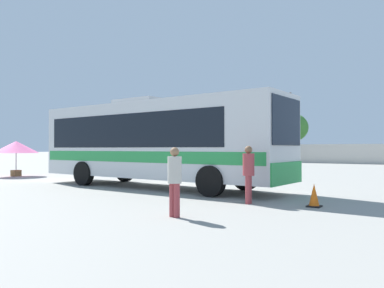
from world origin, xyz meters
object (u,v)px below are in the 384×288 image
(passenger_waiting_on_apron, at_px, (175,178))
(vendor_umbrella_near_gate_pink, at_px, (16,147))
(traffic_cone_on_apron, at_px, (314,196))
(roadside_tree_midleft, at_px, (291,128))
(parked_car_second_grey, at_px, (258,156))
(utility_pole_near, at_px, (290,126))
(parked_car_leftmost_dark_blue, at_px, (203,155))
(coach_bus_silver_green, at_px, (154,140))
(attendant_by_bus_door, at_px, (249,171))
(roadside_tree_left, at_px, (225,130))

(passenger_waiting_on_apron, xyz_separation_m, vendor_umbrella_near_gate_pink, (-15.39, 5.31, 0.74))
(traffic_cone_on_apron, bearing_deg, roadside_tree_midleft, 110.46)
(parked_car_second_grey, relative_size, utility_pole_near, 0.51)
(passenger_waiting_on_apron, height_order, parked_car_leftmost_dark_blue, passenger_waiting_on_apron)
(vendor_umbrella_near_gate_pink, distance_m, traffic_cone_on_apron, 17.80)
(coach_bus_silver_green, distance_m, passenger_waiting_on_apron, 7.02)
(utility_pole_near, height_order, roadside_tree_midleft, utility_pole_near)
(coach_bus_silver_green, xyz_separation_m, parked_car_second_grey, (-7.19, 26.38, -1.18))
(attendant_by_bus_door, height_order, traffic_cone_on_apron, attendant_by_bus_door)
(roadside_tree_left, bearing_deg, traffic_cone_on_apron, -57.44)
(roadside_tree_midleft, xyz_separation_m, traffic_cone_on_apron, (13.52, -36.23, -3.93))
(coach_bus_silver_green, height_order, parked_car_leftmost_dark_blue, coach_bus_silver_green)
(parked_car_second_grey, bearing_deg, traffic_cone_on_apron, -63.02)
(roadside_tree_left, xyz_separation_m, roadside_tree_midleft, (8.87, 1.17, 0.07))
(roadside_tree_midleft, height_order, traffic_cone_on_apron, roadside_tree_midleft)
(utility_pole_near, bearing_deg, parked_car_leftmost_dark_blue, -145.18)
(utility_pole_near, xyz_separation_m, roadside_tree_midleft, (-0.89, 2.58, -0.09))
(traffic_cone_on_apron, bearing_deg, parked_car_leftmost_dark_blue, 127.53)
(passenger_waiting_on_apron, distance_m, parked_car_leftmost_dark_blue, 36.39)
(vendor_umbrella_near_gate_pink, relative_size, parked_car_leftmost_dark_blue, 0.59)
(passenger_waiting_on_apron, height_order, roadside_tree_left, roadside_tree_left)
(parked_car_second_grey, bearing_deg, roadside_tree_midleft, 84.92)
(attendant_by_bus_door, height_order, parked_car_second_grey, attendant_by_bus_door)
(attendant_by_bus_door, xyz_separation_m, parked_car_leftmost_dark_blue, (-19.48, 28.11, -0.14))
(utility_pole_near, distance_m, traffic_cone_on_apron, 36.17)
(roadside_tree_left, distance_m, roadside_tree_midleft, 8.94)
(attendant_by_bus_door, bearing_deg, coach_bus_silver_green, 158.71)
(vendor_umbrella_near_gate_pink, xyz_separation_m, roadside_tree_midleft, (4.12, 34.30, 2.58))
(coach_bus_silver_green, xyz_separation_m, vendor_umbrella_near_gate_pink, (-10.58, 0.31, -0.30))
(utility_pole_near, relative_size, roadside_tree_midleft, 1.36)
(utility_pole_near, xyz_separation_m, traffic_cone_on_apron, (12.62, -33.65, -4.02))
(parked_car_leftmost_dark_blue, bearing_deg, parked_car_second_grey, 2.74)
(parked_car_leftmost_dark_blue, xyz_separation_m, utility_pole_near, (8.62, 6.00, 3.52))
(utility_pole_near, bearing_deg, roadside_tree_left, 171.81)
(parked_car_leftmost_dark_blue, height_order, traffic_cone_on_apron, parked_car_leftmost_dark_blue)
(coach_bus_silver_green, height_order, traffic_cone_on_apron, coach_bus_silver_green)
(coach_bus_silver_green, bearing_deg, attendant_by_bus_door, -21.29)
(vendor_umbrella_near_gate_pink, relative_size, roadside_tree_left, 0.42)
(attendant_by_bus_door, bearing_deg, roadside_tree_midleft, 107.78)
(passenger_waiting_on_apron, relative_size, parked_car_second_grey, 0.39)
(parked_car_leftmost_dark_blue, distance_m, traffic_cone_on_apron, 34.88)
(vendor_umbrella_near_gate_pink, relative_size, roadside_tree_midleft, 0.41)
(coach_bus_silver_green, xyz_separation_m, parked_car_leftmost_dark_blue, (-14.18, 26.04, -1.16))
(vendor_umbrella_near_gate_pink, xyz_separation_m, parked_car_second_grey, (3.39, 26.06, -0.88))
(vendor_umbrella_near_gate_pink, relative_size, parked_car_second_grey, 0.59)
(parked_car_leftmost_dark_blue, height_order, utility_pole_near, utility_pole_near)
(traffic_cone_on_apron, bearing_deg, passenger_waiting_on_apron, -123.58)
(roadside_tree_left, xyz_separation_m, traffic_cone_on_apron, (22.38, -35.06, -3.86))
(passenger_waiting_on_apron, xyz_separation_m, parked_car_leftmost_dark_blue, (-18.99, 31.04, -0.11))
(coach_bus_silver_green, relative_size, parked_car_leftmost_dark_blue, 2.68)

